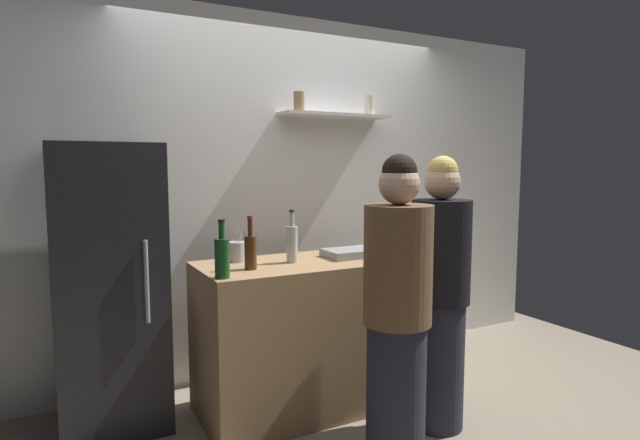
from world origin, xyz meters
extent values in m
plane|color=gray|center=(0.00, 0.00, 0.00)|extent=(5.28, 5.28, 0.00)
cube|color=white|center=(0.00, 1.25, 1.30)|extent=(4.80, 0.10, 2.60)
cube|color=silver|center=(0.30, 1.09, 1.89)|extent=(0.85, 0.22, 0.02)
cylinder|color=olive|center=(0.00, 1.09, 1.98)|extent=(0.08, 0.08, 0.14)
cylinder|color=beige|center=(0.60, 1.09, 1.98)|extent=(0.08, 0.08, 0.15)
cube|color=black|center=(-1.34, 0.85, 0.82)|extent=(0.59, 0.59, 1.65)
cylinder|color=#99999E|center=(-1.18, 0.54, 0.91)|extent=(0.02, 0.02, 0.45)
cube|color=#9E7A51|center=(-0.13, 0.53, 0.47)|extent=(1.52, 0.65, 0.94)
cube|color=gray|center=(0.10, 0.52, 0.96)|extent=(0.34, 0.24, 0.05)
cylinder|color=#B2B2B7|center=(-0.61, 0.71, 1.00)|extent=(0.11, 0.11, 0.12)
cylinder|color=silver|center=(-0.60, 0.70, 1.07)|extent=(0.01, 0.02, 0.19)
cylinder|color=silver|center=(-0.60, 0.68, 1.05)|extent=(0.01, 0.01, 0.15)
cylinder|color=silver|center=(-0.59, 0.71, 1.05)|extent=(0.01, 0.04, 0.15)
cylinder|color=silver|center=(-0.62, 0.68, 1.07)|extent=(0.03, 0.01, 0.18)
cylinder|color=#B2BFB2|center=(-0.32, 0.52, 1.05)|extent=(0.07, 0.07, 0.22)
cylinder|color=#B2BFB2|center=(-0.32, 0.52, 1.20)|extent=(0.03, 0.03, 0.09)
cylinder|color=#333333|center=(-0.32, 0.52, 1.25)|extent=(0.03, 0.03, 0.02)
cylinder|color=#472814|center=(-0.62, 0.44, 1.03)|extent=(0.07, 0.07, 0.19)
cylinder|color=#472814|center=(-0.62, 0.44, 1.18)|extent=(0.03, 0.03, 0.10)
cylinder|color=maroon|center=(-0.62, 0.44, 1.24)|extent=(0.03, 0.03, 0.02)
cylinder|color=#19471E|center=(-0.83, 0.29, 1.04)|extent=(0.08, 0.08, 0.21)
cylinder|color=#19471E|center=(-0.83, 0.29, 1.19)|extent=(0.03, 0.03, 0.09)
cylinder|color=black|center=(-0.83, 0.29, 1.24)|extent=(0.04, 0.04, 0.02)
cylinder|color=silver|center=(0.48, 0.66, 1.03)|extent=(0.09, 0.09, 0.19)
cylinder|color=silver|center=(0.48, 0.66, 1.14)|extent=(0.05, 0.05, 0.03)
cylinder|color=yellow|center=(0.48, 0.66, 1.16)|extent=(0.06, 0.06, 0.02)
cylinder|color=#262633|center=(-0.12, -0.27, 0.37)|extent=(0.30, 0.30, 0.75)
cylinder|color=brown|center=(-0.12, -0.27, 1.04)|extent=(0.34, 0.34, 0.59)
sphere|color=#D8AD8C|center=(-0.12, -0.27, 1.44)|extent=(0.20, 0.20, 0.20)
sphere|color=black|center=(-0.12, -0.27, 1.50)|extent=(0.17, 0.17, 0.17)
cylinder|color=#262633|center=(0.34, -0.05, 0.37)|extent=(0.30, 0.30, 0.74)
cylinder|color=black|center=(0.34, -0.05, 1.04)|extent=(0.34, 0.34, 0.59)
sphere|color=#D8AD8C|center=(0.34, -0.05, 1.44)|extent=(0.20, 0.20, 0.20)
sphere|color=#D8B759|center=(0.34, -0.05, 1.50)|extent=(0.17, 0.17, 0.17)
camera|label=1|loc=(-1.65, -2.33, 1.53)|focal=29.36mm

